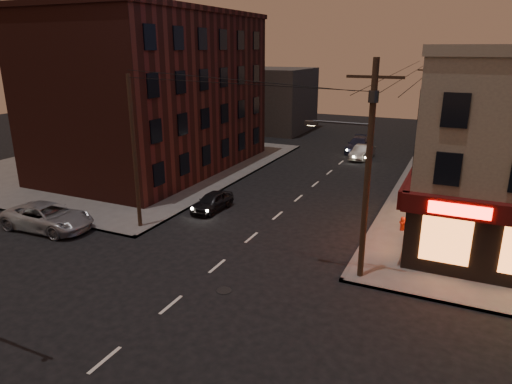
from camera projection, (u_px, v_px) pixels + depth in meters
The scene contains 14 objects.
ground at pixel (171, 305), 19.52m from camera, with size 120.00×120.00×0.00m, color black.
sidewalk_nw at pixel (130, 163), 43.16m from camera, with size 24.00×28.00×0.15m, color #514F4C.
brick_apartment at pixel (156, 94), 39.77m from camera, with size 12.00×20.00×13.00m, color #431B15.
bg_building_ne_a at pixel (506, 121), 45.67m from camera, with size 10.00×12.00×7.00m, color #3F3D3A.
bg_building_nw at pixel (273, 100), 59.84m from camera, with size 9.00×10.00×8.00m, color #3F3D3A.
bg_building_ne_b at pixel (482, 109), 58.73m from camera, with size 8.00×8.00×6.00m, color #3F3D3A.
utility_pole_main at pixel (366, 161), 20.10m from camera, with size 4.20×0.44×10.00m.
utility_pole_far at pixel (425, 113), 43.04m from camera, with size 0.26×0.26×9.00m, color #382619.
utility_pole_west at pixel (134, 153), 26.47m from camera, with size 0.24×0.24×9.00m, color #382619.
suv_cross at pixel (48, 217), 27.44m from camera, with size 2.62×5.68×1.58m, color gray.
sedan_near at pixel (212, 202), 30.67m from camera, with size 1.48×3.69×1.26m, color black.
sedan_mid at pixel (362, 152), 44.92m from camera, with size 1.45×4.16×1.37m, color gray.
sedan_far at pixel (358, 145), 47.99m from camera, with size 2.09×5.15×1.50m, color #1C2039.
fire_hydrant at pixel (403, 223), 26.98m from camera, with size 0.39×0.39×0.85m.
Camera 1 is at (10.54, -14.01, 10.51)m, focal length 32.00 mm.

